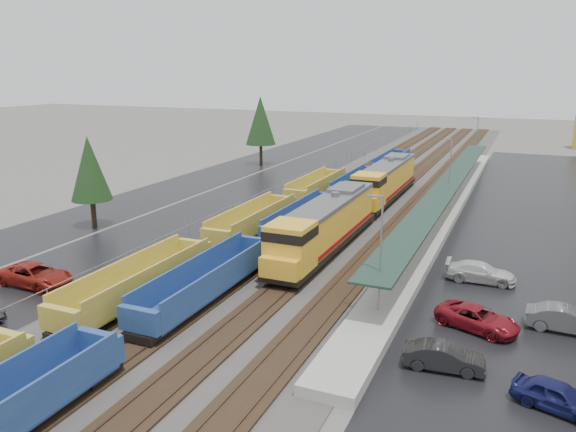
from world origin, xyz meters
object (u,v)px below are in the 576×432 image
parked_car_east_b (477,319)px  parked_car_east_d (558,397)px  locomotive_lead (324,226)px  parked_car_east_c (481,272)px  parked_car_east_e (567,320)px  well_string_yellow (139,285)px  parked_car_east_a (444,357)px  parked_car_west_c (36,275)px  locomotive_trail (385,181)px  well_string_blue (265,245)px

parked_car_east_b → parked_car_east_d: parked_car_east_d is taller
locomotive_lead → parked_car_east_c: size_ratio=4.11×
parked_car_east_c → parked_car_east_e: 8.46m
well_string_yellow → parked_car_east_d: (25.50, -2.54, -0.53)m
parked_car_east_a → parked_car_east_e: (6.07, 7.39, 0.06)m
parked_car_east_c → parked_car_east_d: 16.19m
parked_car_east_a → parked_car_east_e: size_ratio=0.92×
parked_car_east_a → parked_car_east_b: size_ratio=0.86×
parked_car_east_e → parked_car_west_c: bearing=102.8°
well_string_yellow → parked_car_east_d: bearing=-5.7°
parked_car_east_c → parked_car_west_c: bearing=112.7°
locomotive_trail → parked_car_east_c: 25.93m
parked_car_east_a → well_string_blue: bearing=47.3°
locomotive_lead → locomotive_trail: bearing=90.0°
well_string_blue → parked_car_west_c: (-12.70, -11.86, -0.40)m
locomotive_lead → parked_car_east_e: bearing=-23.6°
parked_car_east_a → parked_car_east_d: size_ratio=1.05×
parked_car_east_e → parked_car_east_d: bearing=176.7°
locomotive_lead → parked_car_east_c: (12.78, -1.49, -1.75)m
parked_car_east_d → well_string_blue: bearing=75.5°
locomotive_lead → parked_car_east_e: locomotive_lead is taller
well_string_yellow → parked_car_west_c: well_string_yellow is taller
well_string_yellow → parked_car_west_c: bearing=-176.0°
well_string_blue → parked_car_east_e: size_ratio=22.81×
locomotive_lead → parked_car_east_e: 19.96m
parked_car_east_b → parked_car_east_e: 5.23m
parked_car_east_b → locomotive_trail: bearing=43.9°
well_string_blue → parked_car_east_a: size_ratio=24.87×
parked_car_east_c → parked_car_east_e: parked_car_east_e is taller
well_string_yellow → parked_car_west_c: 8.73m
well_string_yellow → well_string_blue: (4.00, 11.25, -0.03)m
well_string_yellow → parked_car_east_b: bearing=12.4°
parked_car_east_b → parked_car_east_d: bearing=-129.5°
locomotive_lead → parked_car_east_b: (13.32, -9.73, -1.79)m
parked_car_east_a → parked_car_east_d: bearing=-112.7°
locomotive_lead → locomotive_trail: size_ratio=1.00×
well_string_blue → parked_car_east_e: bearing=-12.1°
parked_car_east_d → parked_car_east_e: bearing=13.5°
well_string_blue → parked_car_east_a: bearing=-37.0°
well_string_blue → parked_car_east_d: bearing=-32.7°
parked_car_east_c → parked_car_east_d: size_ratio=1.24×
well_string_yellow → parked_car_east_c: well_string_yellow is taller
parked_car_east_a → parked_car_east_d: (5.34, -1.63, -0.01)m
well_string_blue → parked_car_east_e: 22.74m
locomotive_trail → parked_car_east_a: size_ratio=4.87×
locomotive_lead → well_string_blue: (-4.00, -3.18, -1.28)m
well_string_yellow → parked_car_east_d: size_ratio=20.52×
parked_car_east_b → parked_car_east_d: size_ratio=1.22×
locomotive_lead → parked_car_east_a: 19.66m
parked_car_east_d → parked_car_east_e: (0.73, 9.02, 0.07)m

